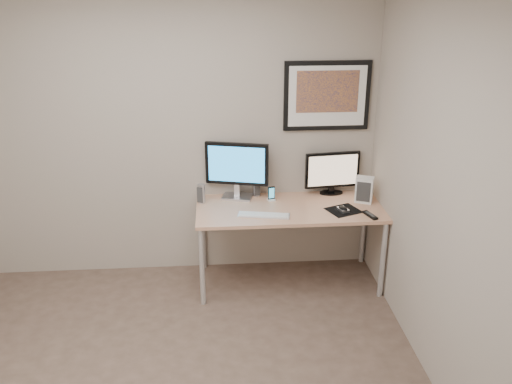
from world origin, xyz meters
TOP-DOWN VIEW (x-y plane):
  - room at (0.00, 0.45)m, footprint 3.60×3.60m
  - desk at (1.00, 1.35)m, footprint 1.60×0.70m
  - framed_art at (1.35, 1.68)m, footprint 0.75×0.04m
  - monitor_large at (0.56, 1.60)m, footprint 0.55×0.24m
  - monitor_tv at (1.42, 1.63)m, footprint 0.50×0.14m
  - speaker_left at (0.24, 1.51)m, footprint 0.09×0.09m
  - speaker_right at (0.74, 1.64)m, footprint 0.07×0.07m
  - phone_dock at (0.86, 1.51)m, footprint 0.08×0.08m
  - keyboard at (0.76, 1.18)m, footprint 0.44×0.19m
  - mousepad at (1.45, 1.24)m, footprint 0.32×0.31m
  - mouse at (1.44, 1.23)m, footprint 0.09×0.12m
  - remote at (1.64, 1.11)m, footprint 0.10×0.18m
  - fan_unit at (1.67, 1.42)m, footprint 0.18×0.16m

SIDE VIEW (x-z plane):
  - desk at x=1.00m, z-range 0.30..1.03m
  - mousepad at x=1.45m, z-range 0.73..0.73m
  - keyboard at x=0.76m, z-range 0.73..0.74m
  - remote at x=1.64m, z-range 0.73..0.75m
  - mouse at x=1.44m, z-range 0.73..0.77m
  - phone_dock at x=0.86m, z-range 0.73..0.86m
  - speaker_right at x=0.74m, z-range 0.73..0.89m
  - speaker_left at x=0.24m, z-range 0.73..0.90m
  - fan_unit at x=1.67m, z-range 0.73..0.96m
  - monitor_tv at x=1.42m, z-range 0.74..1.14m
  - monitor_large at x=0.56m, z-range 0.76..1.27m
  - framed_art at x=1.35m, z-range 1.32..1.92m
  - room at x=0.00m, z-range -0.16..3.44m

